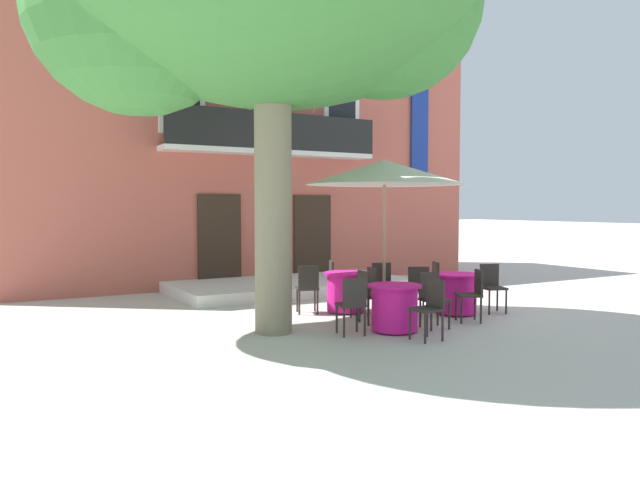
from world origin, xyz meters
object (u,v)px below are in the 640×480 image
object	(u,v)px
cafe_chair_front_2	(432,296)
cafe_chair_middle_3	(383,283)
cafe_chair_middle_0	(336,280)
cafe_chair_middle_1	(308,286)
cafe_chair_near_tree_2	(492,284)
cafe_chair_near_tree_3	(441,281)
cafe_chair_front_0	(352,302)
cafe_chair_middle_2	(367,289)
cafe_table_front	(395,307)
cafe_chair_front_3	(369,293)
cafe_table_near_tree	(456,293)
cafe_chair_near_tree_0	(417,287)
cafe_table_middle	(346,292)
cafe_chair_near_tree_1	(473,292)
cafe_chair_front_1	(430,305)
cafe_umbrella	(385,173)

from	to	relation	value
cafe_chair_front_2	cafe_chair_middle_3	bearing A→B (deg)	80.94
cafe_chair_middle_0	cafe_chair_middle_1	size ratio (longest dim) A/B	1.00
cafe_chair_near_tree_2	cafe_chair_middle_3	distance (m)	2.05
cafe_chair_near_tree_3	cafe_chair_front_0	size ratio (longest dim) A/B	1.00
cafe_chair_middle_2	cafe_table_front	xyz separation A→B (m)	(-0.27, -1.16, -0.14)
cafe_chair_front_0	cafe_chair_front_3	bearing A→B (deg)	40.93
cafe_table_near_tree	cafe_chair_near_tree_2	world-z (taller)	cafe_chair_near_tree_2
cafe_chair_front_2	cafe_chair_near_tree_0	bearing A→B (deg)	63.74
cafe_chair_near_tree_0	cafe_table_middle	size ratio (longest dim) A/B	1.05
cafe_chair_near_tree_3	cafe_chair_front_2	xyz separation A→B (m)	(-1.44, -1.44, 0.00)
cafe_chair_near_tree_0	cafe_chair_middle_1	world-z (taller)	same
cafe_chair_middle_0	cafe_chair_front_0	bearing A→B (deg)	-116.47
cafe_chair_middle_0	cafe_table_front	xyz separation A→B (m)	(-0.52, -2.63, -0.14)
cafe_chair_near_tree_1	cafe_chair_near_tree_2	distance (m)	1.14
cafe_chair_near_tree_1	cafe_chair_near_tree_2	bearing A→B (deg)	28.28
cafe_table_middle	cafe_chair_middle_2	bearing A→B (deg)	-92.62
cafe_chair_middle_3	cafe_chair_front_1	bearing A→B (deg)	-110.49
cafe_chair_near_tree_2	cafe_chair_front_1	bearing A→B (deg)	-153.59
cafe_chair_middle_2	cafe_chair_front_3	size ratio (longest dim) A/B	1.00
cafe_chair_front_0	cafe_chair_front_1	distance (m)	1.19
cafe_chair_near_tree_0	cafe_umbrella	distance (m)	2.17
cafe_chair_near_tree_0	cafe_table_near_tree	bearing A→B (deg)	-21.42
cafe_chair_middle_3	cafe_chair_front_2	size ratio (longest dim) A/B	1.00
cafe_chair_near_tree_0	cafe_chair_front_2	xyz separation A→B (m)	(-0.50, -1.00, 0.00)
cafe_chair_middle_2	cafe_chair_front_0	world-z (taller)	same
cafe_table_middle	cafe_chair_front_0	xyz separation A→B (m)	(-1.05, -1.82, 0.14)
cafe_table_near_tree	cafe_chair_middle_2	world-z (taller)	cafe_chair_middle_2
cafe_chair_near_tree_3	cafe_chair_middle_1	bearing A→B (deg)	165.15
cafe_chair_near_tree_3	cafe_chair_middle_3	xyz separation A→B (m)	(-1.15, 0.34, 0.00)
cafe_chair_near_tree_0	cafe_chair_front_1	size ratio (longest dim) A/B	1.00
cafe_table_near_tree	cafe_chair_near_tree_2	xyz separation A→B (m)	(0.74, -0.16, 0.14)
cafe_table_near_tree	cafe_chair_near_tree_0	xyz separation A→B (m)	(-0.70, 0.28, 0.14)
cafe_table_near_tree	cafe_chair_middle_0	size ratio (longest dim) A/B	0.95
cafe_chair_near_tree_2	cafe_chair_middle_0	world-z (taller)	same
cafe_chair_middle_2	cafe_chair_front_1	xyz separation A→B (m)	(-0.16, -1.90, 0.00)
cafe_chair_front_0	cafe_chair_near_tree_2	bearing A→B (deg)	7.46
cafe_table_middle	cafe_chair_middle_1	xyz separation A→B (m)	(-0.73, 0.20, 0.14)
cafe_chair_front_2	cafe_chair_middle_1	bearing A→B (deg)	118.90
cafe_table_front	cafe_chair_middle_0	bearing A→B (deg)	78.85
cafe_chair_front_0	cafe_umbrella	world-z (taller)	cafe_umbrella
cafe_chair_front_0	cafe_umbrella	xyz separation A→B (m)	(1.46, 1.18, 2.08)
cafe_chair_near_tree_1	cafe_chair_near_tree_3	xyz separation A→B (m)	(0.51, 1.42, 0.00)
cafe_chair_middle_3	cafe_umbrella	size ratio (longest dim) A/B	0.31
cafe_chair_front_1	cafe_umbrella	bearing A→B (deg)	73.24
cafe_chair_front_1	cafe_chair_front_2	bearing A→B (deg)	47.82
cafe_table_middle	cafe_chair_near_tree_1	bearing A→B (deg)	-54.18
cafe_table_middle	cafe_chair_near_tree_0	bearing A→B (deg)	-44.57
cafe_chair_middle_2	cafe_chair_front_3	distance (m)	0.47
cafe_chair_near_tree_3	cafe_table_front	world-z (taller)	cafe_chair_near_tree_3
cafe_table_near_tree	cafe_chair_middle_1	size ratio (longest dim) A/B	0.95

